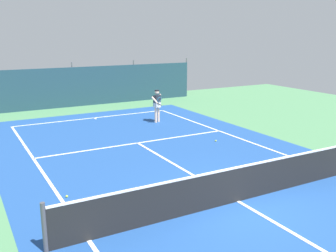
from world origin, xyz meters
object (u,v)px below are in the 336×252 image
(tennis_net, at_px, (239,184))
(tennis_ball_midcourt, at_px, (67,196))
(tennis_ball_near_player, at_px, (216,141))
(parked_car, at_px, (21,89))
(tennis_player, at_px, (157,104))

(tennis_net, height_order, tennis_ball_midcourt, tennis_net)
(tennis_ball_near_player, bearing_deg, parked_car, 111.59)
(tennis_net, xyz_separation_m, tennis_ball_midcourt, (-3.93, 2.49, -0.48))
(tennis_player, bearing_deg, tennis_ball_near_player, 77.22)
(tennis_player, relative_size, tennis_ball_near_player, 24.85)
(tennis_net, distance_m, tennis_ball_near_player, 5.87)
(tennis_ball_near_player, xyz_separation_m, parked_car, (-5.49, 13.88, 0.81))
(tennis_ball_midcourt, bearing_deg, tennis_player, 47.12)
(tennis_net, relative_size, tennis_ball_near_player, 153.33)
(tennis_ball_midcourt, relative_size, parked_car, 0.02)
(parked_car, bearing_deg, tennis_net, 91.16)
(parked_car, bearing_deg, tennis_ball_near_player, 105.11)
(tennis_net, relative_size, tennis_player, 6.17)
(tennis_net, distance_m, tennis_ball_midcourt, 4.68)
(tennis_ball_near_player, bearing_deg, tennis_ball_midcourt, -159.60)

